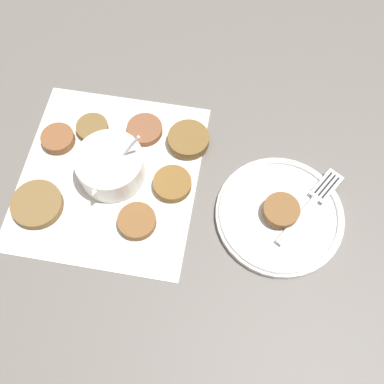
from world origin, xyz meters
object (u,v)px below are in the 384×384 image
at_px(sauce_bowl, 111,167).
at_px(fork, 315,199).
at_px(serving_plate, 279,217).
at_px(fritter_on_plate, 280,213).

bearing_deg(sauce_bowl, fork, 99.69).
distance_m(serving_plate, fritter_on_plate, 0.02).
relative_size(serving_plate, fork, 1.32).
relative_size(fritter_on_plate, fork, 0.37).
height_order(sauce_bowl, serving_plate, sauce_bowl).
bearing_deg(fork, sauce_bowl, -80.31).
xyz_separation_m(sauce_bowl, fork, (-0.06, 0.34, -0.01)).
xyz_separation_m(serving_plate, fork, (-0.04, 0.05, 0.01)).
distance_m(serving_plate, fork, 0.07).
height_order(serving_plate, fork, fork).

